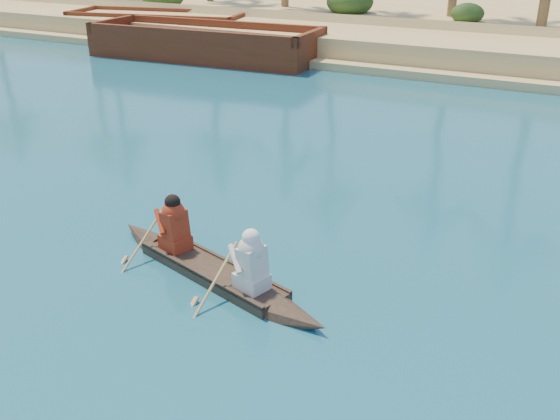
% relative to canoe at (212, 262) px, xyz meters
% --- Properties ---
extents(ground, '(160.00, 160.00, 0.00)m').
position_rel_canoe_xyz_m(ground, '(-0.57, -3.78, -0.30)').
color(ground, navy).
rests_on(ground, ground).
extents(sandy_embankment, '(150.00, 51.00, 1.50)m').
position_rel_canoe_xyz_m(sandy_embankment, '(-0.57, 43.10, 0.23)').
color(sandy_embankment, tan).
rests_on(sandy_embankment, ground).
extents(shrub_cluster, '(100.00, 6.00, 2.40)m').
position_rel_canoe_xyz_m(shrub_cluster, '(-0.57, 27.72, 0.90)').
color(shrub_cluster, '#1C3212').
rests_on(shrub_cluster, ground).
extents(canoe, '(5.61, 2.24, 1.55)m').
position_rel_canoe_xyz_m(canoe, '(0.00, 0.00, 0.00)').
color(canoe, '#3D2F21').
rests_on(canoe, ground).
extents(barge_left, '(11.19, 5.81, 1.78)m').
position_rel_canoe_xyz_m(barge_left, '(-19.02, 22.64, 0.32)').
color(barge_left, '#602314').
rests_on(barge_left, ground).
extents(barge_mid, '(11.93, 4.70, 1.95)m').
position_rel_canoe_xyz_m(barge_mid, '(-12.57, 18.22, 0.38)').
color(barge_mid, '#602314').
rests_on(barge_mid, ground).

